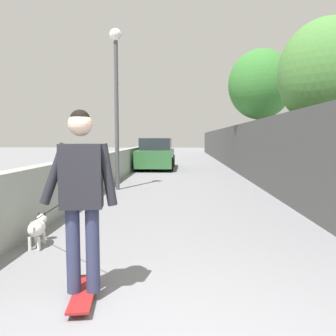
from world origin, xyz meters
name	(u,v)px	position (x,y,z in m)	size (l,w,h in m)	color
ground_plane	(183,171)	(14.00, 0.00, 0.00)	(80.00, 80.00, 0.00)	gray
wall_left	(123,163)	(12.00, 2.53, 0.53)	(48.00, 0.30, 1.06)	#999E93
fence_right	(246,150)	(12.00, -2.53, 1.07)	(48.00, 0.30, 2.14)	#4C4C4C
tree_right_near	(260,85)	(13.00, -3.28, 3.81)	(2.71, 2.71, 5.32)	#473523
tree_right_far	(327,73)	(7.50, -3.81, 3.26)	(2.54, 2.54, 4.71)	#473523
lamp_post	(116,82)	(8.09, 1.98, 3.18)	(0.36, 0.36, 4.69)	#4C4C51
skateboard	(84,293)	(1.19, 0.95, 0.07)	(0.82, 0.31, 0.08)	maroon
person_skateboarder	(82,187)	(1.19, 0.95, 1.09)	(0.27, 0.72, 1.71)	#333859
dog	(38,227)	(2.75, 2.08, 0.27)	(1.88, 1.27, 1.06)	white
car_near	(156,154)	(15.16, 1.38, 0.72)	(4.25, 1.80, 1.54)	#336B38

